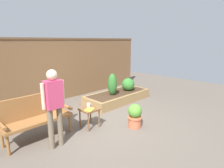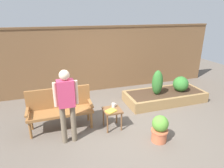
{
  "view_description": "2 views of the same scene",
  "coord_description": "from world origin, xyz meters",
  "px_view_note": "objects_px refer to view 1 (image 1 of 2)",
  "views": [
    {
      "loc": [
        -2.96,
        -3.24,
        2.08
      ],
      "look_at": [
        0.63,
        0.3,
        0.9
      ],
      "focal_mm": 30.08,
      "sensor_mm": 36.0,
      "label": 1
    },
    {
      "loc": [
        -1.56,
        -3.62,
        2.55
      ],
      "look_at": [
        -0.2,
        0.54,
        0.94
      ],
      "focal_mm": 31.22,
      "sensor_mm": 36.0,
      "label": 2
    }
  ],
  "objects_px": {
    "potted_boxwood": "(135,115)",
    "person_by_bench": "(54,102)",
    "garden_bench": "(35,114)",
    "shrub_near_bench": "(112,84)",
    "shrub_far_corner": "(128,84)",
    "side_table": "(89,112)",
    "book_on_table": "(90,110)",
    "cup_on_table": "(89,105)"
  },
  "relations": [
    {
      "from": "side_table",
      "to": "cup_on_table",
      "type": "bearing_deg",
      "value": 58.0
    },
    {
      "from": "side_table",
      "to": "shrub_far_corner",
      "type": "height_order",
      "value": "shrub_far_corner"
    },
    {
      "from": "cup_on_table",
      "to": "book_on_table",
      "type": "xyz_separation_m",
      "value": [
        -0.12,
        -0.19,
        -0.03
      ]
    },
    {
      "from": "garden_bench",
      "to": "shrub_near_bench",
      "type": "height_order",
      "value": "shrub_near_bench"
    },
    {
      "from": "garden_bench",
      "to": "potted_boxwood",
      "type": "height_order",
      "value": "garden_bench"
    },
    {
      "from": "potted_boxwood",
      "to": "person_by_bench",
      "type": "xyz_separation_m",
      "value": [
        -1.79,
        0.57,
        0.63
      ]
    },
    {
      "from": "shrub_far_corner",
      "to": "person_by_bench",
      "type": "height_order",
      "value": "person_by_bench"
    },
    {
      "from": "garden_bench",
      "to": "potted_boxwood",
      "type": "distance_m",
      "value": 2.26
    },
    {
      "from": "side_table",
      "to": "book_on_table",
      "type": "bearing_deg",
      "value": -124.02
    },
    {
      "from": "book_on_table",
      "to": "potted_boxwood",
      "type": "height_order",
      "value": "potted_boxwood"
    },
    {
      "from": "potted_boxwood",
      "to": "shrub_near_bench",
      "type": "relative_size",
      "value": 0.81
    },
    {
      "from": "person_by_bench",
      "to": "garden_bench",
      "type": "bearing_deg",
      "value": 100.44
    },
    {
      "from": "cup_on_table",
      "to": "person_by_bench",
      "type": "relative_size",
      "value": 0.08
    },
    {
      "from": "side_table",
      "to": "cup_on_table",
      "type": "xyz_separation_m",
      "value": [
        0.07,
        0.11,
        0.13
      ]
    },
    {
      "from": "person_by_bench",
      "to": "side_table",
      "type": "bearing_deg",
      "value": 11.62
    },
    {
      "from": "garden_bench",
      "to": "book_on_table",
      "type": "height_order",
      "value": "garden_bench"
    },
    {
      "from": "garden_bench",
      "to": "person_by_bench",
      "type": "xyz_separation_m",
      "value": [
        0.12,
        -0.63,
        0.39
      ]
    },
    {
      "from": "cup_on_table",
      "to": "shrub_far_corner",
      "type": "xyz_separation_m",
      "value": [
        2.38,
        0.73,
        0.0
      ]
    },
    {
      "from": "shrub_far_corner",
      "to": "potted_boxwood",
      "type": "bearing_deg",
      "value": -135.99
    },
    {
      "from": "side_table",
      "to": "garden_bench",
      "type": "bearing_deg",
      "value": 159.31
    },
    {
      "from": "garden_bench",
      "to": "person_by_bench",
      "type": "relative_size",
      "value": 0.92
    },
    {
      "from": "garden_bench",
      "to": "cup_on_table",
      "type": "height_order",
      "value": "garden_bench"
    },
    {
      "from": "shrub_near_bench",
      "to": "side_table",
      "type": "bearing_deg",
      "value": -153.03
    },
    {
      "from": "book_on_table",
      "to": "cup_on_table",
      "type": "bearing_deg",
      "value": 30.99
    },
    {
      "from": "cup_on_table",
      "to": "shrub_far_corner",
      "type": "relative_size",
      "value": 0.27
    },
    {
      "from": "person_by_bench",
      "to": "shrub_far_corner",
      "type": "bearing_deg",
      "value": 16.76
    },
    {
      "from": "shrub_far_corner",
      "to": "person_by_bench",
      "type": "relative_size",
      "value": 0.29
    },
    {
      "from": "cup_on_table",
      "to": "shrub_near_bench",
      "type": "xyz_separation_m",
      "value": [
        1.57,
        0.73,
        0.14
      ]
    },
    {
      "from": "side_table",
      "to": "potted_boxwood",
      "type": "distance_m",
      "value": 1.1
    },
    {
      "from": "shrub_near_bench",
      "to": "person_by_bench",
      "type": "xyz_separation_m",
      "value": [
        -2.64,
        -1.04,
        0.27
      ]
    },
    {
      "from": "cup_on_table",
      "to": "shrub_near_bench",
      "type": "distance_m",
      "value": 1.73
    },
    {
      "from": "potted_boxwood",
      "to": "shrub_far_corner",
      "type": "bearing_deg",
      "value": 44.01
    },
    {
      "from": "book_on_table",
      "to": "shrub_far_corner",
      "type": "height_order",
      "value": "shrub_far_corner"
    },
    {
      "from": "shrub_near_bench",
      "to": "person_by_bench",
      "type": "distance_m",
      "value": 2.85
    },
    {
      "from": "potted_boxwood",
      "to": "shrub_near_bench",
      "type": "height_order",
      "value": "shrub_near_bench"
    },
    {
      "from": "side_table",
      "to": "shrub_far_corner",
      "type": "relative_size",
      "value": 1.05
    },
    {
      "from": "side_table",
      "to": "cup_on_table",
      "type": "height_order",
      "value": "cup_on_table"
    },
    {
      "from": "side_table",
      "to": "person_by_bench",
      "type": "height_order",
      "value": "person_by_bench"
    },
    {
      "from": "potted_boxwood",
      "to": "person_by_bench",
      "type": "height_order",
      "value": "person_by_bench"
    },
    {
      "from": "garden_bench",
      "to": "shrub_far_corner",
      "type": "height_order",
      "value": "garden_bench"
    },
    {
      "from": "cup_on_table",
      "to": "person_by_bench",
      "type": "height_order",
      "value": "person_by_bench"
    },
    {
      "from": "shrub_far_corner",
      "to": "book_on_table",
      "type": "bearing_deg",
      "value": -159.85
    }
  ]
}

